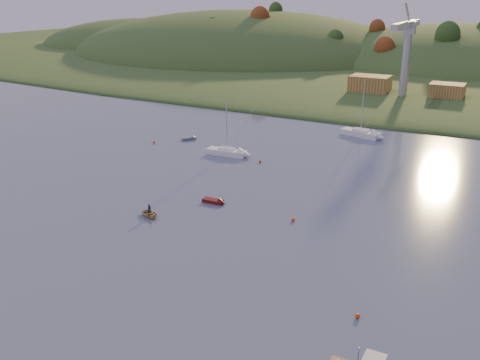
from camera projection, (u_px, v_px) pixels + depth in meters
The scene contains 21 objects.
ground at pixel (103, 334), 49.64m from camera, with size 500.00×500.00×0.00m, color #3D4F65.
far_shore at pixel (449, 62), 241.45m from camera, with size 620.00×220.00×1.50m, color #2B441B.
shore_slope at pixel (423, 82), 187.24m from camera, with size 640.00×150.00×7.00m, color #2B441B.
hill_left_far at pixel (144, 48), 299.26m from camera, with size 120.00×100.00×32.00m, color #2B441B.
hill_left at pixel (242, 58), 255.99m from camera, with size 170.00×140.00×44.00m, color #2B441B.
hill_center at pixel (468, 68), 220.38m from camera, with size 140.00×120.00×36.00m, color #2B441B.
hillside_trees at pixel (432, 75), 203.92m from camera, with size 280.00×50.00×32.00m, color #264719, non-canonical shape.
wharf at pixel (414, 101), 148.78m from camera, with size 42.00×16.00×2.40m, color slate.
shed_west at pixel (370, 84), 154.13m from camera, with size 11.00×8.00×4.80m, color brown.
shed_east at pixel (447, 91), 145.87m from camera, with size 9.00×7.00×4.00m, color brown.
dock_crane at pixel (406, 43), 141.76m from camera, with size 3.20×28.00×20.30m.
sailboat_near at pixel (227, 152), 103.67m from camera, with size 8.01×2.78×10.96m.
sailboat_far at pixel (361, 133), 117.09m from camera, with size 9.30×4.99×12.36m.
canoe at pixel (150, 214), 75.40m from camera, with size 2.38×3.33×0.69m, color tan.
paddler at pixel (150, 211), 75.24m from camera, with size 0.59×0.39×1.62m, color black.
red_tender at pixel (217, 202), 80.13m from camera, with size 3.78×1.35×1.28m.
grey_dinghy at pixel (192, 138), 114.83m from camera, with size 3.11×3.32×1.24m.
buoy_0 at pixel (357, 316), 52.02m from camera, with size 0.50×0.50×0.50m, color #EF460C.
buoy_1 at pixel (293, 219), 73.98m from camera, with size 0.50×0.50×0.50m, color #EF460C.
buoy_2 at pixel (154, 142), 112.04m from camera, with size 0.50×0.50×0.50m, color #EF460C.
buoy_3 at pixel (260, 161), 99.26m from camera, with size 0.50×0.50×0.50m, color #EF460C.
Camera 1 is at (30.84, -31.23, 30.09)m, focal length 40.00 mm.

